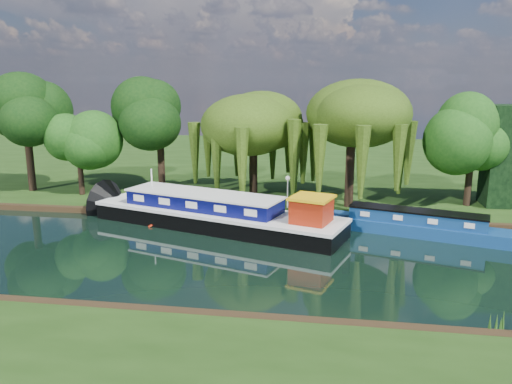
# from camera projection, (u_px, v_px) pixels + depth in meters

# --- Properties ---
(ground) EXTENTS (120.00, 120.00, 0.00)m
(ground) POSITION_uv_depth(u_px,v_px,m) (263.00, 258.00, 29.59)
(ground) COLOR black
(far_bank) EXTENTS (120.00, 52.00, 0.45)m
(far_bank) POSITION_uv_depth(u_px,v_px,m) (300.00, 163.00, 62.32)
(far_bank) COLOR #19340E
(far_bank) RESTS_ON ground
(dutch_barge) EXTENTS (19.15, 9.80, 3.96)m
(dutch_barge) POSITION_uv_depth(u_px,v_px,m) (218.00, 214.00, 35.58)
(dutch_barge) COLOR black
(dutch_barge) RESTS_ON ground
(narrowboat) EXTENTS (12.84, 5.62, 1.86)m
(narrowboat) POSITION_uv_depth(u_px,v_px,m) (416.00, 225.00, 33.99)
(narrowboat) COLOR navy
(narrowboat) RESTS_ON ground
(red_dinghy) EXTENTS (3.51, 2.70, 0.68)m
(red_dinghy) POSITION_uv_depth(u_px,v_px,m) (167.00, 223.00, 36.77)
(red_dinghy) COLOR maroon
(red_dinghy) RESTS_ON ground
(willow_left) EXTENTS (7.07, 7.07, 8.47)m
(willow_left) POSITION_uv_depth(u_px,v_px,m) (253.00, 125.00, 41.79)
(willow_left) COLOR black
(willow_left) RESTS_ON far_bank
(willow_right) EXTENTS (7.45, 7.45, 9.07)m
(willow_right) POSITION_uv_depth(u_px,v_px,m) (352.00, 123.00, 38.46)
(willow_right) COLOR black
(willow_right) RESTS_ON far_bank
(tree_far_left) EXTENTS (4.38, 4.38, 7.05)m
(tree_far_left) POSITION_uv_depth(u_px,v_px,m) (78.00, 140.00, 43.04)
(tree_far_left) COLOR black
(tree_far_left) RESTS_ON far_bank
(tree_far_back) EXTENTS (5.65, 5.65, 9.51)m
(tree_far_back) POSITION_uv_depth(u_px,v_px,m) (26.00, 117.00, 44.28)
(tree_far_back) COLOR black
(tree_far_back) RESTS_ON far_bank
(tree_far_mid) EXTENTS (5.67, 5.67, 9.28)m
(tree_far_mid) POSITION_uv_depth(u_px,v_px,m) (159.00, 119.00, 45.06)
(tree_far_mid) COLOR black
(tree_far_mid) RESTS_ON far_bank
(tree_far_right) EXTENTS (4.71, 4.71, 7.71)m
(tree_far_right) POSITION_uv_depth(u_px,v_px,m) (473.00, 140.00, 39.07)
(tree_far_right) COLOR black
(tree_far_right) RESTS_ON far_bank
(lamppost) EXTENTS (0.36, 0.36, 2.56)m
(lamppost) POSITION_uv_depth(u_px,v_px,m) (288.00, 183.00, 39.11)
(lamppost) COLOR silver
(lamppost) RESTS_ON far_bank
(mooring_posts) EXTENTS (19.16, 0.16, 1.00)m
(mooring_posts) POSITION_uv_depth(u_px,v_px,m) (272.00, 207.00, 37.55)
(mooring_posts) COLOR silver
(mooring_posts) RESTS_ON far_bank
(reeds_near) EXTENTS (33.70, 1.50, 1.10)m
(reeds_near) POSITION_uv_depth(u_px,v_px,m) (398.00, 316.00, 21.15)
(reeds_near) COLOR #204813
(reeds_near) RESTS_ON ground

